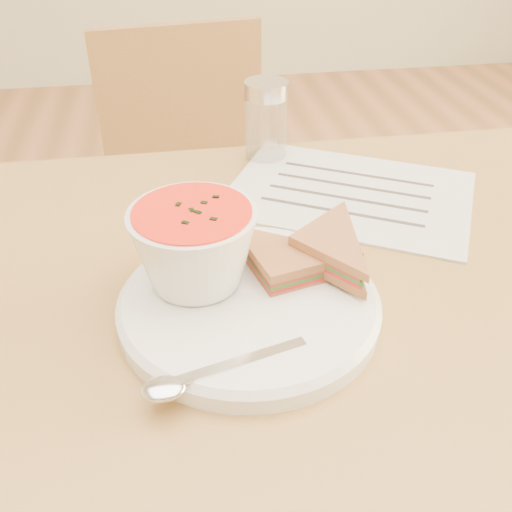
{
  "coord_description": "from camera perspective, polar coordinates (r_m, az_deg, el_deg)",
  "views": [
    {
      "loc": [
        -0.17,
        -0.43,
        1.11
      ],
      "look_at": [
        -0.1,
        -0.0,
        0.8
      ],
      "focal_mm": 40.0,
      "sensor_mm": 36.0,
      "label": 1
    }
  ],
  "objects": [
    {
      "name": "dining_table",
      "position": [
        0.87,
        6.8,
        -22.84
      ],
      "size": [
        1.0,
        0.7,
        0.75
      ],
      "primitive_type": null,
      "color": "brown",
      "rests_on": "floor"
    },
    {
      "name": "plate",
      "position": [
        0.54,
        -0.7,
        -4.95
      ],
      "size": [
        0.26,
        0.26,
        0.02
      ],
      "primitive_type": null,
      "rotation": [
        0.0,
        0.0,
        0.05
      ],
      "color": "white",
      "rests_on": "dining_table"
    },
    {
      "name": "sandwich_half_b",
      "position": [
        0.56,
        3.2,
        0.75
      ],
      "size": [
        0.13,
        0.13,
        0.03
      ],
      "primitive_type": null,
      "rotation": [
        0.0,
        0.0,
        -0.91
      ],
      "color": "#A76A3B",
      "rests_on": "plate"
    },
    {
      "name": "soup_bowl",
      "position": [
        0.53,
        -6.15,
        0.56
      ],
      "size": [
        0.12,
        0.12,
        0.08
      ],
      "primitive_type": null,
      "rotation": [
        0.0,
        0.0,
        0.02
      ],
      "color": "white",
      "rests_on": "plate"
    },
    {
      "name": "sandwich_half_a",
      "position": [
        0.52,
        1.45,
        -3.45
      ],
      "size": [
        0.12,
        0.12,
        0.03
      ],
      "primitive_type": null,
      "rotation": [
        0.0,
        0.0,
        0.24
      ],
      "color": "#A76A3B",
      "rests_on": "plate"
    },
    {
      "name": "chair_far",
      "position": [
        1.29,
        -5.18,
        2.32
      ],
      "size": [
        0.42,
        0.42,
        0.82
      ],
      "primitive_type": null,
      "rotation": [
        0.0,
        0.0,
        3.29
      ],
      "color": "brown",
      "rests_on": "floor"
    },
    {
      "name": "paper_menu",
      "position": [
        0.74,
        9.29,
        6.25
      ],
      "size": [
        0.37,
        0.34,
        0.0
      ],
      "primitive_type": null,
      "rotation": [
        0.0,
        0.0,
        -0.51
      ],
      "color": "silver",
      "rests_on": "dining_table"
    },
    {
      "name": "condiment_shaker",
      "position": [
        0.81,
        1.01,
        13.39
      ],
      "size": [
        0.07,
        0.07,
        0.11
      ],
      "primitive_type": null,
      "rotation": [
        0.0,
        0.0,
        -0.19
      ],
      "color": "silver",
      "rests_on": "dining_table"
    },
    {
      "name": "spoon",
      "position": [
        0.46,
        -3.02,
        -11.07
      ],
      "size": [
        0.18,
        0.08,
        0.01
      ],
      "primitive_type": null,
      "rotation": [
        0.0,
        0.0,
        0.28
      ],
      "color": "silver",
      "rests_on": "plate"
    }
  ]
}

